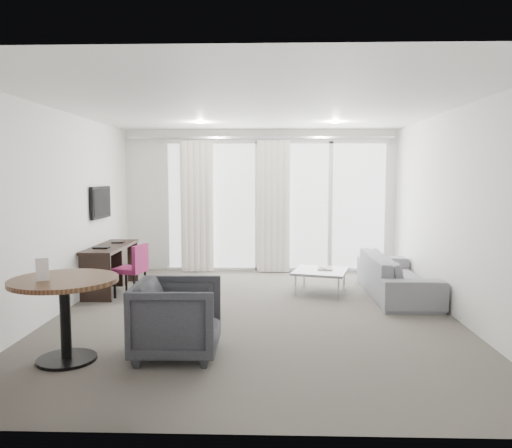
{
  "coord_description": "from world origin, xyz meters",
  "views": [
    {
      "loc": [
        0.21,
        -6.25,
        1.76
      ],
      "look_at": [
        0.0,
        0.6,
        1.1
      ],
      "focal_mm": 35.0,
      "sensor_mm": 36.0,
      "label": 1
    }
  ],
  "objects_px": {
    "round_table": "(65,320)",
    "tub_armchair": "(177,318)",
    "coffee_table": "(320,281)",
    "desk_chair": "(130,270)",
    "rattan_chair_a": "(287,234)",
    "rattan_chair_b": "(353,240)",
    "desk": "(111,268)",
    "sofa": "(397,275)"
  },
  "relations": [
    {
      "from": "round_table",
      "to": "tub_armchair",
      "type": "distance_m",
      "value": 1.05
    },
    {
      "from": "coffee_table",
      "to": "round_table",
      "type": "bearing_deg",
      "value": -133.16
    },
    {
      "from": "tub_armchair",
      "to": "desk_chair",
      "type": "bearing_deg",
      "value": 24.58
    },
    {
      "from": "rattan_chair_a",
      "to": "rattan_chair_b",
      "type": "relative_size",
      "value": 1.2
    },
    {
      "from": "desk",
      "to": "round_table",
      "type": "relative_size",
      "value": 1.49
    },
    {
      "from": "desk_chair",
      "to": "rattan_chair_b",
      "type": "distance_m",
      "value": 5.33
    },
    {
      "from": "desk",
      "to": "tub_armchair",
      "type": "relative_size",
      "value": 1.8
    },
    {
      "from": "desk",
      "to": "tub_armchair",
      "type": "distance_m",
      "value": 3.15
    },
    {
      "from": "desk_chair",
      "to": "rattan_chair_a",
      "type": "height_order",
      "value": "rattan_chair_a"
    },
    {
      "from": "rattan_chair_b",
      "to": "coffee_table",
      "type": "bearing_deg",
      "value": -112.47
    },
    {
      "from": "desk",
      "to": "rattan_chair_b",
      "type": "height_order",
      "value": "rattan_chair_b"
    },
    {
      "from": "desk_chair",
      "to": "tub_armchair",
      "type": "height_order",
      "value": "desk_chair"
    },
    {
      "from": "tub_armchair",
      "to": "coffee_table",
      "type": "distance_m",
      "value": 3.19
    },
    {
      "from": "tub_armchair",
      "to": "rattan_chair_a",
      "type": "relative_size",
      "value": 0.9
    },
    {
      "from": "rattan_chair_a",
      "to": "rattan_chair_b",
      "type": "xyz_separation_m",
      "value": [
        1.42,
        -0.31,
        -0.08
      ]
    },
    {
      "from": "desk",
      "to": "desk_chair",
      "type": "relative_size",
      "value": 1.92
    },
    {
      "from": "round_table",
      "to": "rattan_chair_b",
      "type": "bearing_deg",
      "value": 59.21
    },
    {
      "from": "desk",
      "to": "sofa",
      "type": "relative_size",
      "value": 0.72
    },
    {
      "from": "tub_armchair",
      "to": "rattan_chair_b",
      "type": "xyz_separation_m",
      "value": [
        2.69,
        6.09,
        0.0
      ]
    },
    {
      "from": "desk",
      "to": "sofa",
      "type": "xyz_separation_m",
      "value": [
        4.31,
        -0.19,
        -0.05
      ]
    },
    {
      "from": "round_table",
      "to": "sofa",
      "type": "relative_size",
      "value": 0.48
    },
    {
      "from": "coffee_table",
      "to": "sofa",
      "type": "bearing_deg",
      "value": -8.34
    },
    {
      "from": "round_table",
      "to": "rattan_chair_b",
      "type": "xyz_separation_m",
      "value": [
        3.73,
        6.25,
        -0.02
      ]
    },
    {
      "from": "desk",
      "to": "round_table",
      "type": "distance_m",
      "value": 2.96
    },
    {
      "from": "coffee_table",
      "to": "rattan_chair_b",
      "type": "relative_size",
      "value": 1.01
    },
    {
      "from": "tub_armchair",
      "to": "coffee_table",
      "type": "height_order",
      "value": "tub_armchair"
    },
    {
      "from": "round_table",
      "to": "tub_armchair",
      "type": "bearing_deg",
      "value": 8.99
    },
    {
      "from": "desk_chair",
      "to": "sofa",
      "type": "distance_m",
      "value": 3.92
    },
    {
      "from": "desk",
      "to": "rattan_chair_a",
      "type": "distance_m",
      "value": 4.61
    },
    {
      "from": "rattan_chair_b",
      "to": "desk",
      "type": "bearing_deg",
      "value": -147.25
    },
    {
      "from": "desk",
      "to": "coffee_table",
      "type": "distance_m",
      "value": 3.21
    },
    {
      "from": "sofa",
      "to": "coffee_table",
      "type": "bearing_deg",
      "value": 81.66
    },
    {
      "from": "desk",
      "to": "rattan_chair_b",
      "type": "relative_size",
      "value": 1.97
    },
    {
      "from": "desk_chair",
      "to": "round_table",
      "type": "height_order",
      "value": "round_table"
    },
    {
      "from": "desk",
      "to": "coffee_table",
      "type": "bearing_deg",
      "value": -0.58
    },
    {
      "from": "rattan_chair_a",
      "to": "desk",
      "type": "bearing_deg",
      "value": -151.66
    },
    {
      "from": "desk",
      "to": "tub_armchair",
      "type": "bearing_deg",
      "value": -60.71
    },
    {
      "from": "desk",
      "to": "tub_armchair",
      "type": "height_order",
      "value": "tub_armchair"
    },
    {
      "from": "coffee_table",
      "to": "rattan_chair_b",
      "type": "distance_m",
      "value": 3.53
    },
    {
      "from": "coffee_table",
      "to": "rattan_chair_a",
      "type": "relative_size",
      "value": 0.84
    },
    {
      "from": "desk_chair",
      "to": "coffee_table",
      "type": "xyz_separation_m",
      "value": [
        2.81,
        0.33,
        -0.22
      ]
    },
    {
      "from": "desk",
      "to": "desk_chair",
      "type": "height_order",
      "value": "desk_chair"
    }
  ]
}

